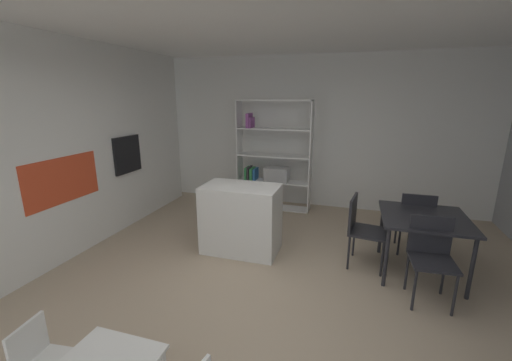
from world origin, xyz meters
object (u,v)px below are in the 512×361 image
(open_bookshelf, at_px, (271,163))
(dining_chair_near, at_px, (431,251))
(child_chair_left, at_px, (42,359))
(dining_table, at_px, (424,222))
(kitchen_island, at_px, (241,219))
(dining_chair_far, at_px, (415,217))
(dining_chair_island_side, at_px, (361,225))
(built_in_oven, at_px, (127,154))

(open_bookshelf, relative_size, dining_chair_near, 2.29)
(child_chair_left, bearing_deg, dining_table, -53.57)
(kitchen_island, height_order, open_bookshelf, open_bookshelf)
(kitchen_island, relative_size, dining_chair_far, 1.17)
(dining_table, distance_m, dining_chair_island_side, 0.70)
(built_in_oven, distance_m, kitchen_island, 2.20)
(built_in_oven, relative_size, kitchen_island, 0.58)
(child_chair_left, xyz_separation_m, dining_table, (2.78, 2.63, 0.31))
(kitchen_island, height_order, dining_chair_far, kitchen_island)
(built_in_oven, relative_size, child_chair_left, 0.96)
(open_bookshelf, bearing_deg, dining_chair_island_side, -47.33)
(dining_chair_island_side, bearing_deg, open_bookshelf, 50.88)
(built_in_oven, distance_m, dining_chair_near, 4.42)
(dining_chair_near, height_order, dining_chair_far, dining_chair_near)
(dining_chair_island_side, relative_size, dining_chair_far, 1.01)
(dining_chair_far, bearing_deg, dining_chair_near, 89.84)
(dining_chair_near, bearing_deg, child_chair_left, -145.62)
(kitchen_island, bearing_deg, dining_table, 1.73)
(dining_chair_island_side, height_order, dining_chair_far, dining_chair_island_side)
(dining_table, bearing_deg, kitchen_island, -178.27)
(kitchen_island, xyz_separation_m, child_chair_left, (-0.53, -2.57, -0.12))
(kitchen_island, xyz_separation_m, dining_table, (2.25, 0.07, 0.19))
(open_bookshelf, height_order, dining_chair_island_side, open_bookshelf)
(dining_chair_far, bearing_deg, kitchen_island, 14.55)
(dining_chair_far, bearing_deg, child_chair_left, 48.62)
(built_in_oven, relative_size, dining_table, 0.61)
(dining_chair_island_side, bearing_deg, built_in_oven, 93.68)
(open_bookshelf, distance_m, dining_chair_island_side, 2.43)
(open_bookshelf, relative_size, child_chair_left, 3.31)
(kitchen_island, relative_size, open_bookshelf, 0.50)
(child_chair_left, relative_size, dining_table, 0.63)
(built_in_oven, xyz_separation_m, dining_chair_island_side, (3.61, -0.29, -0.65))
(child_chair_left, height_order, dining_chair_near, dining_chair_near)
(kitchen_island, distance_m, child_chair_left, 2.62)
(kitchen_island, distance_m, dining_chair_far, 2.32)
(dining_table, bearing_deg, dining_chair_island_side, 178.85)
(child_chair_left, height_order, dining_chair_island_side, dining_chair_island_side)
(dining_chair_island_side, xyz_separation_m, dining_chair_far, (0.69, 0.50, -0.00))
(kitchen_island, height_order, dining_chair_near, kitchen_island)
(built_in_oven, height_order, dining_chair_island_side, built_in_oven)
(kitchen_island, xyz_separation_m, dining_chair_near, (2.24, -0.44, 0.07))
(open_bookshelf, xyz_separation_m, dining_chair_far, (2.32, -1.27, -0.34))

